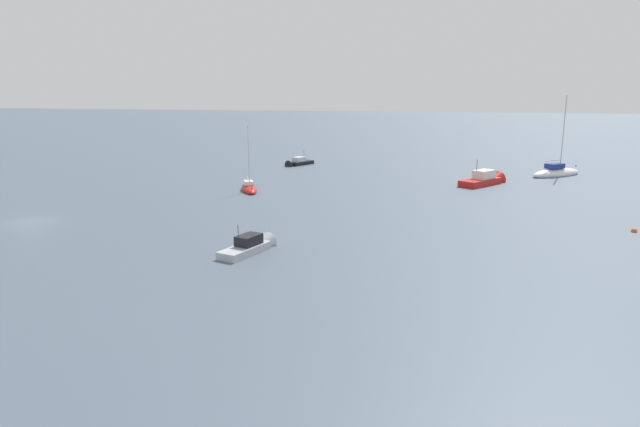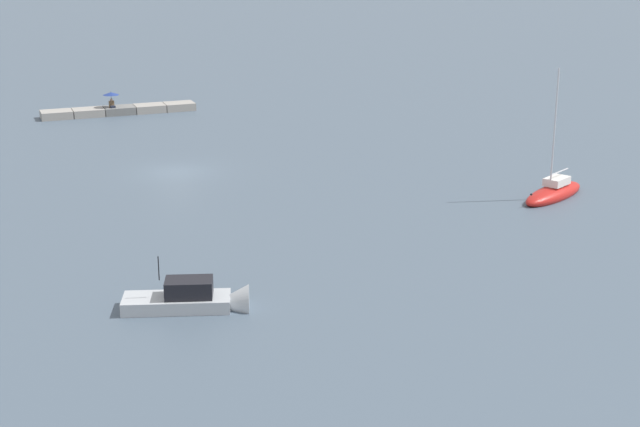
% 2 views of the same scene
% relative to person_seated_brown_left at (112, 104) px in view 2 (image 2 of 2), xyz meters
% --- Properties ---
extents(ground_plane, '(500.00, 500.00, 0.00)m').
position_rel_person_seated_brown_left_xyz_m(ground_plane, '(-0.58, 20.05, -0.87)').
color(ground_plane, '#475666').
extents(seawall_pier, '(12.34, 1.88, 0.62)m').
position_rel_person_seated_brown_left_xyz_m(seawall_pier, '(-0.58, -0.16, -0.56)').
color(seawall_pier, gray).
rests_on(seawall_pier, ground_plane).
extents(person_seated_brown_left, '(0.46, 0.65, 0.73)m').
position_rel_person_seated_brown_left_xyz_m(person_seated_brown_left, '(0.00, 0.00, 0.00)').
color(person_seated_brown_left, '#1E2333').
rests_on(person_seated_brown_left, seawall_pier).
extents(umbrella_open_navy, '(1.29, 1.29, 1.28)m').
position_rel_person_seated_brown_left_xyz_m(umbrella_open_navy, '(0.01, -0.08, 0.86)').
color(umbrella_open_navy, black).
rests_on(umbrella_open_navy, seawall_pier).
extents(sailboat_red_near, '(5.69, 3.95, 7.62)m').
position_rel_person_seated_brown_left_xyz_m(sailboat_red_near, '(-19.07, 33.45, -0.59)').
color(sailboat_red_near, red).
rests_on(sailboat_red_near, ground_plane).
extents(motorboat_grey_mid, '(5.25, 2.98, 2.82)m').
position_rel_person_seated_brown_left_xyz_m(motorboat_grey_mid, '(3.65, 41.84, -0.57)').
color(motorboat_grey_mid, '#ADB2B7').
rests_on(motorboat_grey_mid, ground_plane).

